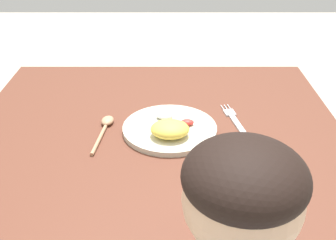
# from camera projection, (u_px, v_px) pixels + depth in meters

# --- Properties ---
(dining_table) EXTENTS (1.09, 0.93, 0.73)m
(dining_table) POSITION_uv_depth(u_px,v_px,m) (155.00, 155.00, 1.26)
(dining_table) COLOR brown
(dining_table) RESTS_ON ground_plane
(plate) EXTENTS (0.27, 0.27, 0.06)m
(plate) POSITION_uv_depth(u_px,v_px,m) (168.00, 128.00, 1.17)
(plate) COLOR beige
(plate) RESTS_ON dining_table
(fork) EXTENTS (0.06, 0.22, 0.01)m
(fork) POSITION_uv_depth(u_px,v_px,m) (234.00, 122.00, 1.23)
(fork) COLOR silver
(fork) RESTS_ON dining_table
(spoon) EXTENTS (0.05, 0.20, 0.02)m
(spoon) POSITION_uv_depth(u_px,v_px,m) (103.00, 126.00, 1.20)
(spoon) COLOR tan
(spoon) RESTS_ON dining_table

